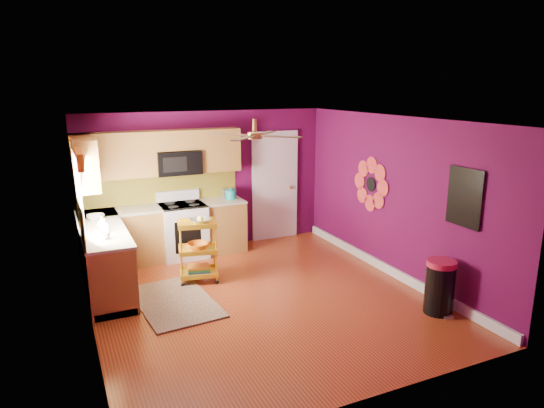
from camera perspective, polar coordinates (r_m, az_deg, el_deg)
name	(u,v)px	position (r m, az deg, el deg)	size (l,w,h in m)	color
ground	(261,298)	(7.00, -1.25, -11.02)	(5.00, 5.00, 0.00)	maroon
room_envelope	(263,185)	(6.49, -1.11, 2.21)	(4.54, 5.04, 2.52)	#55093E
lower_cabinets	(140,244)	(8.14, -15.22, -4.61)	(2.81, 2.31, 0.94)	#8F5F27
electric_range	(183,230)	(8.60, -10.42, -3.00)	(0.76, 0.66, 1.13)	white
upper_cabinetry	(138,157)	(8.19, -15.53, 5.32)	(2.80, 2.30, 1.26)	#8F5F27
left_window	(78,177)	(7.00, -21.88, 2.92)	(0.08, 1.35, 1.08)	white
panel_door	(275,187)	(9.35, 0.33, 2.02)	(0.95, 0.11, 2.15)	white
right_wall_art	(409,190)	(7.41, 15.82, 1.64)	(0.04, 2.74, 1.04)	black
ceiling_fan	(255,135)	(6.57, -2.05, 8.14)	(1.01, 1.01, 0.26)	#BF8C3F
shag_rug	(175,301)	(7.00, -11.37, -11.18)	(0.97, 1.58, 0.02)	black
rolling_cart	(199,248)	(7.46, -8.64, -5.17)	(0.65, 0.53, 1.03)	gold
trash_can	(440,287)	(6.82, 19.13, -9.20)	(0.43, 0.44, 0.73)	black
teal_kettle	(231,194)	(8.75, -4.82, 1.14)	(0.18, 0.18, 0.21)	teal
toaster	(228,193)	(8.84, -5.17, 1.30)	(0.22, 0.15, 0.18)	beige
soap_bottle_a	(105,225)	(7.15, -19.10, -2.38)	(0.09, 0.09, 0.19)	#EA3F72
soap_bottle_b	(102,223)	(7.33, -19.36, -2.08)	(0.14, 0.14, 0.18)	white
counter_dish	(96,217)	(7.90, -20.05, -1.44)	(0.27, 0.27, 0.07)	white
counter_cup	(105,235)	(6.84, -19.01, -3.52)	(0.12, 0.12, 0.10)	white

